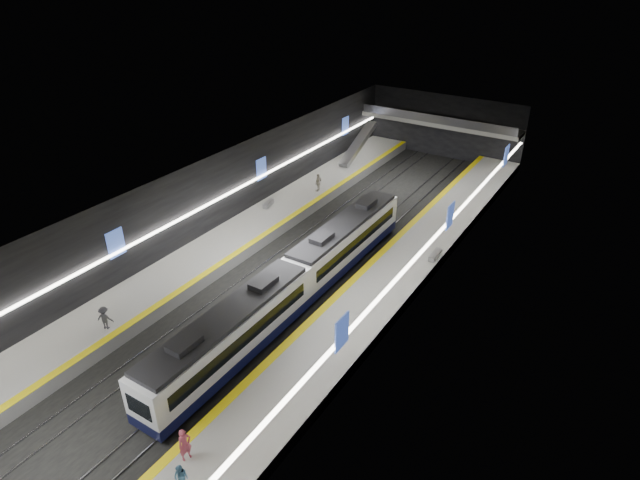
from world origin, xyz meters
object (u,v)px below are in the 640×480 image
Objects in this scene: bench_left_far at (268,204)px; passenger_left_b at (105,318)px; escalator at (358,144)px; passenger_right_a at (185,445)px; train at (295,281)px; passenger_left_a at (318,182)px; passenger_right_b at (181,478)px; bench_right_far at (435,255)px.

passenger_left_b reaches higher than bench_left_far.
passenger_right_a is at bearing -72.54° from escalator.
bench_left_far is (-11.17, 11.35, -0.98)m from train.
passenger_left_b is (1.27, -38.55, -1.02)m from escalator.
passenger_right_a is 34.80m from passenger_left_a.
passenger_right_a is 13.29m from passenger_left_b.
bench_left_far is at bearing -94.00° from escalator.
escalator is 47.15m from passenger_right_b.
bench_left_far is 1.02× the size of passenger_left_b.
bench_left_far is at bearing 176.52° from bench_right_far.
passenger_right_b is at bearing -71.79° from escalator.
passenger_left_b is at bearing -129.93° from train.
passenger_left_a is at bearing 117.23° from train.
passenger_left_b is (0.13, -27.63, -0.11)m from passenger_left_a.
passenger_right_b is at bearing -75.12° from bench_left_far.
train reaches higher than bench_right_far.
escalator reaches higher than bench_right_far.
train reaches higher than passenger_right_a.
bench_right_far is at bearing 64.89° from passenger_right_b.
bench_left_far is at bearing 134.54° from train.
train is 13.60m from passenger_left_b.
passenger_left_a is 1.13× the size of passenger_left_b.
bench_left_far is at bearing 44.26° from passenger_right_a.
passenger_right_b is 14.83m from passenger_left_b.
passenger_right_b is at bearing -74.13° from train.
train is 16.71× the size of bench_left_far.
passenger_left_a is at bearing 156.27° from bench_right_far.
passenger_right_a is 1.28× the size of passenger_right_b.
escalator is at bearing 32.61° from passenger_right_a.
escalator reaches higher than passenger_right_b.
passenger_right_a is 1.12× the size of passenger_left_b.
train is at bearing 21.79° from passenger_left_a.
bench_left_far is 0.91× the size of passenger_right_a.
bench_right_far is 26.23m from passenger_right_a.
passenger_left_a is at bearing 53.68° from bench_left_far.
train is at bearing 85.49° from passenger_right_b.
escalator is 4.15× the size of bench_right_far.
passenger_left_a is (-15.86, 6.47, 0.75)m from bench_right_far.
passenger_right_a reaches higher than passenger_right_b.
passenger_left_b is (-8.73, -10.43, -0.32)m from train.
bench_right_far is at bearing -16.65° from bench_left_far.
bench_left_far is 0.91× the size of passenger_left_a.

